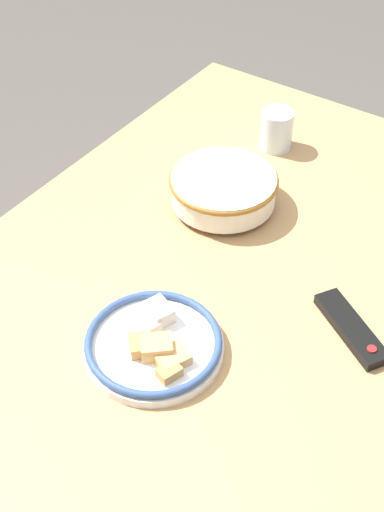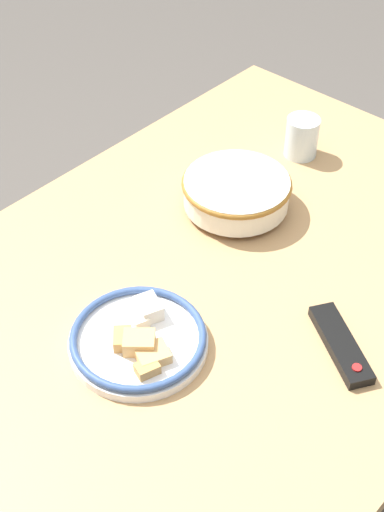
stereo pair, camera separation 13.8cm
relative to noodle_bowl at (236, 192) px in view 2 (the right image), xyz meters
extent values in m
plane|color=#4C4742|center=(0.22, 0.11, -0.75)|extent=(8.00, 8.00, 0.00)
cube|color=tan|center=(0.22, 0.11, -0.06)|extent=(1.48, 0.97, 0.04)
cylinder|color=tan|center=(-0.46, -0.30, -0.42)|extent=(0.06, 0.06, 0.66)
cylinder|color=silver|center=(0.00, 0.00, -0.04)|extent=(0.10, 0.10, 0.01)
cylinder|color=silver|center=(0.00, 0.00, 0.00)|extent=(0.22, 0.22, 0.06)
cylinder|color=#9E4C1E|center=(0.00, 0.00, 0.00)|extent=(0.20, 0.20, 0.05)
torus|color=#936023|center=(0.00, 0.00, 0.02)|extent=(0.23, 0.23, 0.01)
cylinder|color=white|center=(0.41, 0.12, -0.04)|extent=(0.25, 0.25, 0.02)
torus|color=#334C7F|center=(0.41, 0.12, -0.02)|extent=(0.24, 0.24, 0.01)
cube|color=tan|center=(0.43, 0.14, -0.01)|extent=(0.07, 0.07, 0.03)
cube|color=tan|center=(0.43, 0.17, -0.02)|extent=(0.07, 0.07, 0.02)
cube|color=tan|center=(0.44, 0.11, -0.02)|extent=(0.05, 0.05, 0.02)
cube|color=silver|center=(0.38, 0.09, -0.02)|extent=(0.04, 0.05, 0.02)
cube|color=tan|center=(0.45, 0.18, -0.02)|extent=(0.05, 0.04, 0.02)
cube|color=silver|center=(0.36, 0.09, -0.01)|extent=(0.06, 0.06, 0.03)
cube|color=black|center=(0.18, 0.39, -0.03)|extent=(0.14, 0.18, 0.02)
cylinder|color=red|center=(0.21, 0.44, -0.02)|extent=(0.02, 0.02, 0.00)
cylinder|color=silver|center=(-0.26, -0.02, 0.00)|extent=(0.08, 0.08, 0.10)
camera|label=1|loc=(1.04, 0.63, 0.93)|focal=50.00mm
camera|label=2|loc=(0.95, 0.74, 0.93)|focal=50.00mm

